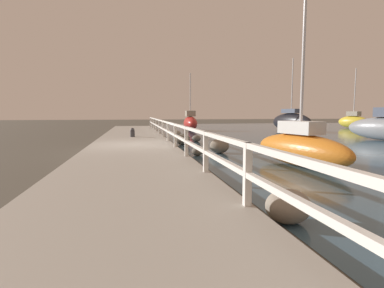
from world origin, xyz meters
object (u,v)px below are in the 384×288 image
object	(u,v)px
sailboat_red	(190,123)
sailboat_orange	(300,147)
sailboat_yellow	(353,121)
sailboat_black	(291,122)
mooring_bollard	(133,132)

from	to	relation	value
sailboat_red	sailboat_orange	world-z (taller)	sailboat_orange
sailboat_yellow	sailboat_orange	world-z (taller)	sailboat_yellow
sailboat_yellow	sailboat_orange	xyz separation A→B (m)	(-17.72, -19.49, -0.17)
sailboat_black	sailboat_orange	bearing A→B (deg)	-128.66
sailboat_orange	sailboat_black	xyz separation A→B (m)	(8.35, 15.46, 0.28)
sailboat_black	sailboat_red	bearing A→B (deg)	150.31
sailboat_orange	sailboat_red	bearing A→B (deg)	77.39
sailboat_red	sailboat_yellow	xyz separation A→B (m)	(17.62, 1.12, 0.01)
mooring_bollard	sailboat_red	bearing A→B (deg)	62.76
sailboat_red	sailboat_orange	xyz separation A→B (m)	(-0.10, -18.37, -0.16)
sailboat_orange	mooring_bollard	bearing A→B (deg)	108.01
mooring_bollard	sailboat_yellow	size ratio (longest dim) A/B	0.08
sailboat_orange	sailboat_black	bearing A→B (deg)	49.34
mooring_bollard	sailboat_red	size ratio (longest dim) A/B	0.10
sailboat_orange	sailboat_black	world-z (taller)	sailboat_black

